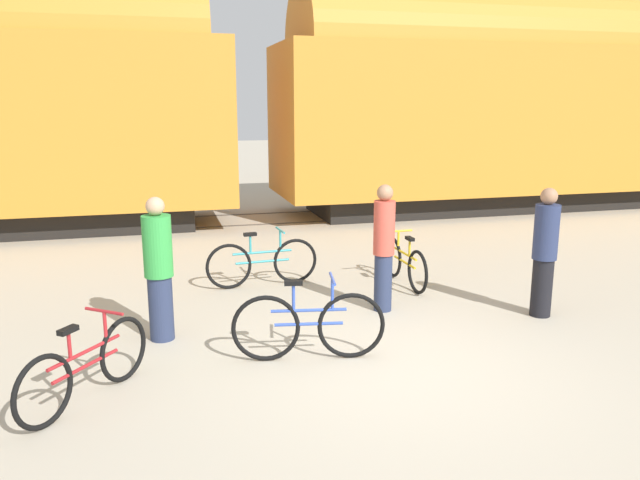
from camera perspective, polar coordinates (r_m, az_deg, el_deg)
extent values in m
plane|color=#B2A893|center=(6.95, 6.60, -11.56)|extent=(80.00, 80.00, 0.00)
cube|color=black|center=(17.54, 15.59, 3.75)|extent=(9.87, 2.39, 0.55)
cube|color=#C67F28|center=(17.36, 16.00, 10.57)|extent=(11.75, 3.18, 3.62)
cylinder|color=#C67F28|center=(17.40, 16.38, 16.53)|extent=(10.81, 3.02, 3.02)
cube|color=#4C4238|center=(14.67, -5.38, 1.44)|extent=(36.72, 0.07, 0.01)
cube|color=#4C4238|center=(16.06, -6.25, 2.39)|extent=(36.72, 0.07, 0.01)
torus|color=black|center=(10.30, 6.66, -1.54)|extent=(0.06, 0.66, 0.66)
torus|color=black|center=(9.45, 8.91, -2.91)|extent=(0.06, 0.66, 0.66)
cylinder|color=gold|center=(9.83, 7.76, -1.24)|extent=(0.05, 0.85, 0.04)
cylinder|color=gold|center=(9.87, 7.74, -2.02)|extent=(0.05, 0.78, 0.04)
cylinder|color=gold|center=(9.65, 8.19, -0.68)|extent=(0.04, 0.04, 0.28)
cube|color=black|center=(9.62, 8.22, 0.12)|extent=(0.08, 0.20, 0.05)
cylinder|color=gold|center=(10.03, 7.18, -0.04)|extent=(0.04, 0.04, 0.31)
cylinder|color=gold|center=(10.00, 7.21, 0.81)|extent=(0.46, 0.04, 0.03)
torus|color=black|center=(9.90, -2.28, -1.91)|extent=(0.71, 0.10, 0.71)
torus|color=black|center=(9.65, -8.34, -2.41)|extent=(0.71, 0.10, 0.71)
cylinder|color=teal|center=(9.72, -5.30, -1.12)|extent=(0.94, 0.10, 0.04)
cylinder|color=teal|center=(9.75, -5.28, -1.97)|extent=(0.85, 0.10, 0.04)
cylinder|color=teal|center=(9.64, -6.39, -0.35)|extent=(0.04, 0.04, 0.30)
cube|color=black|center=(9.61, -6.41, 0.52)|extent=(0.21, 0.09, 0.05)
cylinder|color=teal|center=(9.75, -3.65, -0.05)|extent=(0.04, 0.04, 0.33)
cylinder|color=teal|center=(9.71, -3.66, 0.91)|extent=(0.07, 0.46, 0.03)
torus|color=black|center=(7.03, 2.88, -7.83)|extent=(0.76, 0.18, 0.76)
torus|color=black|center=(6.97, -4.98, -8.06)|extent=(0.76, 0.18, 0.76)
cylinder|color=#3351B7|center=(6.92, -1.04, -6.44)|extent=(0.83, 0.18, 0.04)
cylinder|color=#3351B7|center=(6.97, -1.03, -7.69)|extent=(0.76, 0.17, 0.04)
cylinder|color=#3351B7|center=(6.86, -2.44, -5.22)|extent=(0.04, 0.04, 0.32)
cube|color=black|center=(6.81, -2.45, -3.93)|extent=(0.21, 0.11, 0.05)
cylinder|color=#3351B7|center=(6.89, 1.14, -4.98)|extent=(0.04, 0.04, 0.36)
cylinder|color=#3351B7|center=(6.83, 1.15, -3.56)|extent=(0.11, 0.46, 0.03)
torus|color=black|center=(6.81, -17.51, -9.50)|extent=(0.46, 0.56, 0.68)
torus|color=black|center=(6.13, -23.97, -12.57)|extent=(0.46, 0.56, 0.68)
cylinder|color=#A31E23|center=(6.40, -20.68, -9.55)|extent=(0.60, 0.75, 0.04)
cylinder|color=#A31E23|center=(6.45, -20.58, -10.71)|extent=(0.54, 0.68, 0.04)
cylinder|color=#A31E23|center=(6.23, -21.94, -8.87)|extent=(0.04, 0.04, 0.28)
cube|color=black|center=(6.18, -22.05, -7.65)|extent=(0.19, 0.21, 0.05)
cylinder|color=#A31E23|center=(6.54, -19.04, -7.48)|extent=(0.04, 0.04, 0.31)
cylinder|color=#A31E23|center=(6.49, -19.14, -6.17)|extent=(0.38, 0.31, 0.03)
cylinder|color=#283351|center=(7.79, -14.33, -6.03)|extent=(0.29, 0.29, 0.79)
cylinder|color=green|center=(7.59, -14.65, -0.55)|extent=(0.34, 0.34, 0.73)
sphere|color=tan|center=(7.50, -14.85, 3.01)|extent=(0.22, 0.22, 0.22)
cylinder|color=black|center=(8.88, 19.62, -4.10)|extent=(0.27, 0.27, 0.79)
cylinder|color=navy|center=(8.70, 19.98, 0.69)|extent=(0.32, 0.32, 0.73)
sphere|color=#A37556|center=(8.62, 20.22, 3.78)|extent=(0.22, 0.22, 0.22)
cylinder|color=#283351|center=(8.62, 5.78, -3.88)|extent=(0.25, 0.25, 0.80)
cylinder|color=#CC4C3D|center=(8.43, 5.89, 1.11)|extent=(0.29, 0.29, 0.74)
sphere|color=#A37556|center=(8.35, 5.97, 4.33)|extent=(0.22, 0.22, 0.22)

